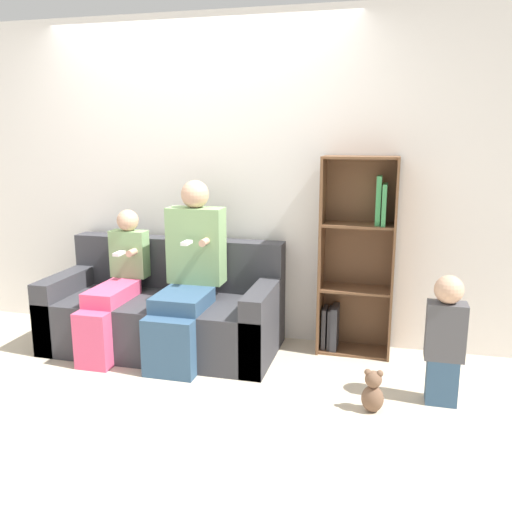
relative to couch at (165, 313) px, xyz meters
name	(u,v)px	position (x,y,z in m)	size (l,w,h in m)	color
ground_plane	(159,375)	(0.16, -0.51, -0.28)	(14.00, 14.00, 0.00)	beige
back_wall	(201,180)	(0.16, 0.44, 1.00)	(10.00, 0.06, 2.55)	silver
couch	(165,313)	(0.00, 0.00, 0.00)	(1.76, 0.82, 0.82)	#38383D
adult_seated	(189,269)	(0.24, -0.09, 0.39)	(0.42, 0.75, 1.30)	#335170
child_seated	(115,284)	(-0.34, -0.15, 0.25)	(0.29, 0.76, 1.06)	#DB4C75
toddler_standing	(445,338)	(2.03, -0.43, 0.15)	(0.23, 0.17, 0.82)	#335170
bookshelf	(356,262)	(1.43, 0.30, 0.42)	(0.54, 0.29, 1.48)	brown
teddy_bear	(373,392)	(1.62, -0.65, -0.15)	(0.13, 0.11, 0.27)	brown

